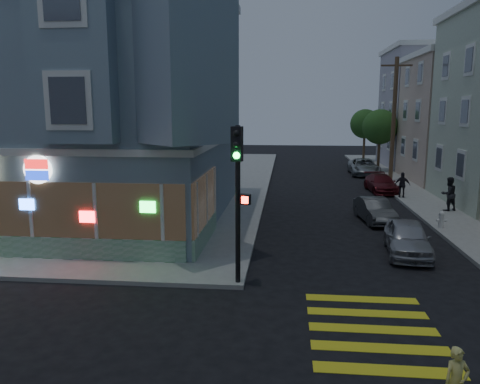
# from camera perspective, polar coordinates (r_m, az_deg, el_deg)

# --- Properties ---
(ground) EXTENTS (120.00, 120.00, 0.00)m
(ground) POSITION_cam_1_polar(r_m,az_deg,el_deg) (13.47, -13.65, -14.25)
(ground) COLOR black
(ground) RESTS_ON ground
(sidewalk_nw) EXTENTS (33.00, 42.00, 0.15)m
(sidewalk_nw) POSITION_cam_1_polar(r_m,az_deg,el_deg) (39.22, -21.26, 1.50)
(sidewalk_nw) COLOR gray
(sidewalk_nw) RESTS_ON ground
(corner_building) EXTENTS (14.60, 14.60, 11.40)m
(corner_building) POSITION_cam_1_polar(r_m,az_deg,el_deg) (24.75, -19.07, 10.33)
(corner_building) COLOR slate
(corner_building) RESTS_ON sidewalk_nw
(row_house_d) EXTENTS (12.00, 8.60, 10.50)m
(row_house_d) POSITION_cam_1_polar(r_m,az_deg,el_deg) (48.02, 24.58, 9.12)
(row_house_d) COLOR #9A93A2
(row_house_d) RESTS_ON sidewalk_ne
(utility_pole) EXTENTS (2.20, 0.30, 9.00)m
(utility_pole) POSITION_cam_1_polar(r_m,az_deg,el_deg) (36.38, 18.23, 8.53)
(utility_pole) COLOR #4C3826
(utility_pole) RESTS_ON sidewalk_ne
(street_tree_near) EXTENTS (3.00, 3.00, 5.30)m
(street_tree_near) POSITION_cam_1_polar(r_m,az_deg,el_deg) (42.32, 16.70, 7.60)
(street_tree_near) COLOR #4C3826
(street_tree_near) RESTS_ON sidewalk_ne
(street_tree_far) EXTENTS (3.00, 3.00, 5.30)m
(street_tree_far) POSITION_cam_1_polar(r_m,az_deg,el_deg) (50.20, 14.99, 8.02)
(street_tree_far) COLOR #4C3826
(street_tree_far) RESTS_ON sidewalk_ne
(running_child) EXTENTS (0.53, 0.40, 1.30)m
(running_child) POSITION_cam_1_polar(r_m,az_deg,el_deg) (9.88, 24.87, -20.26)
(running_child) COLOR #C6C065
(running_child) RESTS_ON ground
(pedestrian_a) EXTENTS (1.06, 0.94, 1.80)m
(pedestrian_a) POSITION_cam_1_polar(r_m,az_deg,el_deg) (27.07, 24.09, -0.21)
(pedestrian_a) COLOR black
(pedestrian_a) RESTS_ON sidewalk_ne
(pedestrian_b) EXTENTS (0.95, 0.54, 1.54)m
(pedestrian_b) POSITION_cam_1_polar(r_m,az_deg,el_deg) (30.12, 19.19, 0.82)
(pedestrian_b) COLOR black
(pedestrian_b) RESTS_ON sidewalk_ne
(parked_car_a) EXTENTS (1.96, 3.98, 1.31)m
(parked_car_a) POSITION_cam_1_polar(r_m,az_deg,el_deg) (18.95, 19.73, -5.29)
(parked_car_a) COLOR #A0A2A8
(parked_car_a) RESTS_ON ground
(parked_car_b) EXTENTS (1.68, 3.68, 1.17)m
(parked_car_b) POSITION_cam_1_polar(r_m,az_deg,el_deg) (23.88, 16.10, -2.14)
(parked_car_b) COLOR #393C3F
(parked_car_b) RESTS_ON ground
(parked_car_c) EXTENTS (1.93, 4.13, 1.17)m
(parked_car_c) POSITION_cam_1_polar(r_m,az_deg,el_deg) (32.48, 16.83, 1.00)
(parked_car_c) COLOR #56131A
(parked_car_c) RESTS_ON ground
(parked_car_d) EXTENTS (2.31, 4.93, 1.36)m
(parked_car_d) POSITION_cam_1_polar(r_m,az_deg,el_deg) (40.59, 14.85, 2.98)
(parked_car_d) COLOR #949A9E
(parked_car_d) RESTS_ON ground
(traffic_signal) EXTENTS (0.59, 0.54, 4.86)m
(traffic_signal) POSITION_cam_1_polar(r_m,az_deg,el_deg) (13.95, -0.24, 1.64)
(traffic_signal) COLOR black
(traffic_signal) RESTS_ON sidewalk_nw
(fire_hydrant) EXTENTS (0.44, 0.25, 0.76)m
(fire_hydrant) POSITION_cam_1_polar(r_m,az_deg,el_deg) (23.14, 23.34, -3.05)
(fire_hydrant) COLOR silver
(fire_hydrant) RESTS_ON sidewalk_ne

